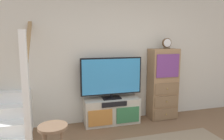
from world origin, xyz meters
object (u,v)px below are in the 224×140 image
television (112,77)px  media_console (112,111)px  side_cabinet (163,84)px  bar_stool_near (53,140)px  desk_clock (167,43)px

television → media_console: bearing=-90.0°
side_cabinet → bar_stool_near: side_cabinet is taller
media_console → television: (0.00, 0.02, 0.69)m
television → side_cabinet: bearing=-0.7°
side_cabinet → television: bearing=179.3°
desk_clock → television: bearing=178.6°
television → desk_clock: (1.17, -0.03, 0.65)m
media_console → bar_stool_near: bar_stool_near is taller
media_console → bar_stool_near: bearing=-128.0°
side_cabinet → desk_clock: desk_clock is taller
bar_stool_near → media_console: bearing=52.0°
desk_clock → bar_stool_near: desk_clock is taller
television → side_cabinet: side_cabinet is taller
side_cabinet → bar_stool_near: size_ratio=2.15×
side_cabinet → desk_clock: bearing=-16.9°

